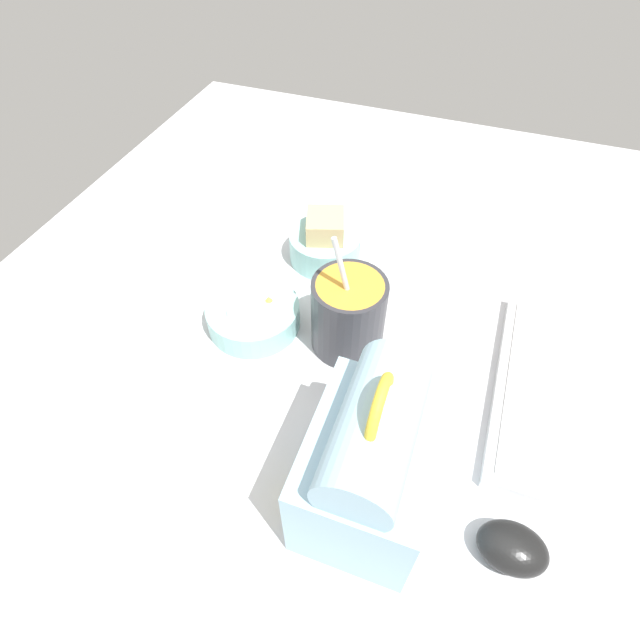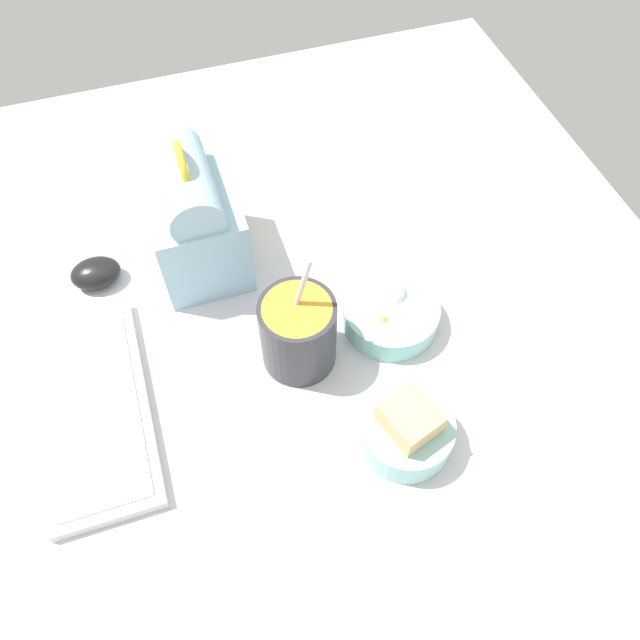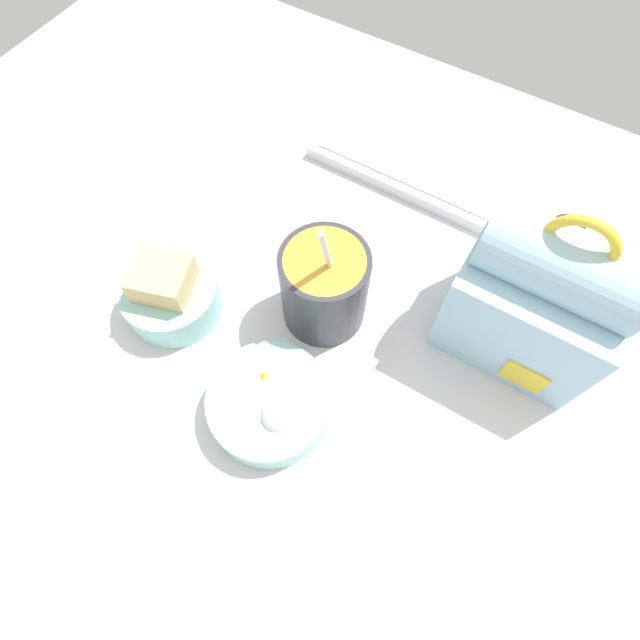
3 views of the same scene
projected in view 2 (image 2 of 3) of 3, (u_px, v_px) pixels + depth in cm
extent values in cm
cube|color=silver|center=(333.00, 359.00, 86.87)|extent=(140.00, 110.00, 2.00)
cube|color=silver|center=(95.00, 409.00, 80.51)|extent=(30.70, 13.65, 1.80)
cube|color=white|center=(92.00, 405.00, 79.64)|extent=(28.24, 11.20, 0.30)
cube|color=#9EC6DB|center=(197.00, 230.00, 90.08)|extent=(16.50, 12.41, 13.35)
cylinder|color=#9EC6DB|center=(187.00, 185.00, 82.88)|extent=(15.68, 7.34, 7.34)
cube|color=yellow|center=(237.00, 220.00, 95.20)|extent=(4.62, 0.30, 4.00)
torus|color=yellow|center=(182.00, 167.00, 80.14)|extent=(6.78, 1.00, 6.78)
cylinder|color=#333338|center=(298.00, 333.00, 81.30)|extent=(10.07, 10.07, 11.39)
cylinder|color=gold|center=(297.00, 310.00, 76.82)|extent=(8.86, 8.86, 0.60)
cylinder|color=silver|center=(299.00, 297.00, 76.04)|extent=(0.70, 3.85, 12.88)
cylinder|color=#93D1CC|center=(406.00, 433.00, 77.03)|extent=(11.63, 11.63, 4.82)
cube|color=tan|center=(409.00, 424.00, 74.83)|extent=(7.88, 7.51, 6.75)
cylinder|color=#93D1CC|center=(391.00, 314.00, 87.50)|extent=(13.45, 13.45, 3.91)
ellipsoid|color=white|center=(393.00, 295.00, 87.44)|extent=(3.66, 3.66, 4.30)
cone|color=#EFBC47|center=(383.00, 323.00, 85.39)|extent=(6.08, 6.08, 3.33)
sphere|color=#4C5623|center=(417.00, 304.00, 88.25)|extent=(1.61, 1.61, 1.61)
sphere|color=#4C5623|center=(410.00, 302.00, 88.41)|extent=(1.61, 1.61, 1.61)
sphere|color=#4C5623|center=(403.00, 303.00, 88.28)|extent=(1.61, 1.61, 1.61)
sphere|color=#4C5623|center=(399.00, 307.00, 87.90)|extent=(1.61, 1.61, 1.61)
ellipsoid|color=black|center=(96.00, 273.00, 91.70)|extent=(5.51, 7.29, 3.81)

